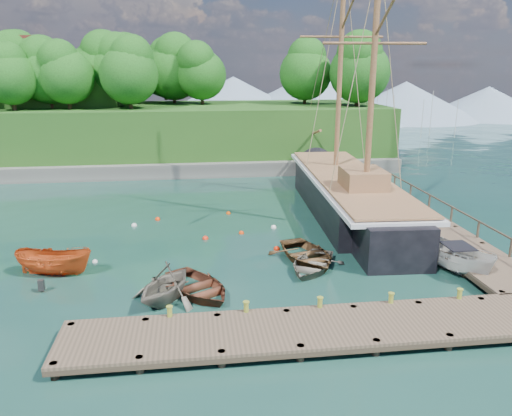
# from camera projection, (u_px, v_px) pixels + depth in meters

# --- Properties ---
(ground) EXTENTS (160.00, 160.00, 0.00)m
(ground) POSITION_uv_depth(u_px,v_px,m) (255.00, 273.00, 24.96)
(ground) COLOR #0F322A
(ground) RESTS_ON ground
(dock_near) EXTENTS (20.00, 3.20, 1.10)m
(dock_near) POSITION_uv_depth(u_px,v_px,m) (329.00, 328.00, 18.89)
(dock_near) COLOR #4B3D2F
(dock_near) RESTS_ON ground
(dock_east) EXTENTS (3.20, 24.00, 1.10)m
(dock_east) POSITION_uv_depth(u_px,v_px,m) (414.00, 216.00, 32.94)
(dock_east) COLOR #4B3D2F
(dock_east) RESTS_ON ground
(bollard_0) EXTENTS (0.26, 0.26, 0.45)m
(bollard_0) POSITION_uv_depth(u_px,v_px,m) (171.00, 330.00, 19.60)
(bollard_0) COLOR olive
(bollard_0) RESTS_ON ground
(bollard_1) EXTENTS (0.26, 0.26, 0.45)m
(bollard_1) POSITION_uv_depth(u_px,v_px,m) (246.00, 325.00, 19.98)
(bollard_1) COLOR olive
(bollard_1) RESTS_ON ground
(bollard_2) EXTENTS (0.26, 0.26, 0.45)m
(bollard_2) POSITION_uv_depth(u_px,v_px,m) (319.00, 320.00, 20.35)
(bollard_2) COLOR olive
(bollard_2) RESTS_ON ground
(bollard_3) EXTENTS (0.26, 0.26, 0.45)m
(bollard_3) POSITION_uv_depth(u_px,v_px,m) (390.00, 316.00, 20.72)
(bollard_3) COLOR olive
(bollard_3) RESTS_ON ground
(bollard_4) EXTENTS (0.26, 0.26, 0.45)m
(bollard_4) POSITION_uv_depth(u_px,v_px,m) (457.00, 311.00, 21.09)
(bollard_4) COLOR olive
(bollard_4) RESTS_ON ground
(rowboat_0) EXTENTS (4.78, 5.25, 0.89)m
(rowboat_0) POSITION_uv_depth(u_px,v_px,m) (198.00, 293.00, 22.77)
(rowboat_0) COLOR #552A1B
(rowboat_0) RESTS_ON ground
(rowboat_1) EXTENTS (4.46, 4.63, 1.88)m
(rowboat_1) POSITION_uv_depth(u_px,v_px,m) (166.00, 301.00, 22.05)
(rowboat_1) COLOR #686154
(rowboat_1) RESTS_ON ground
(rowboat_2) EXTENTS (4.19, 5.18, 0.95)m
(rowboat_2) POSITION_uv_depth(u_px,v_px,m) (307.00, 261.00, 26.53)
(rowboat_2) COLOR #4C331B
(rowboat_2) RESTS_ON ground
(rowboat_3) EXTENTS (4.44, 4.83, 0.82)m
(rowboat_3) POSITION_uv_depth(u_px,v_px,m) (312.00, 269.00, 25.43)
(rowboat_3) COLOR #605A4E
(rowboat_3) RESTS_ON ground
(motorboat_orange) EXTENTS (4.20, 2.39, 1.53)m
(motorboat_orange) POSITION_uv_depth(u_px,v_px,m) (56.00, 274.00, 24.81)
(motorboat_orange) COLOR #C94D1A
(motorboat_orange) RESTS_ON ground
(cabin_boat_white) EXTENTS (3.00, 4.78, 1.73)m
(cabin_boat_white) POSITION_uv_depth(u_px,v_px,m) (455.00, 272.00, 25.05)
(cabin_boat_white) COLOR beige
(cabin_boat_white) RESTS_ON ground
(schooner) EXTENTS (6.10, 27.81, 20.42)m
(schooner) POSITION_uv_depth(u_px,v_px,m) (348.00, 198.00, 34.73)
(schooner) COLOR black
(schooner) RESTS_ON ground
(mooring_buoy_0) EXTENTS (0.29, 0.29, 0.29)m
(mooring_buoy_0) POSITION_uv_depth(u_px,v_px,m) (95.00, 262.00, 26.33)
(mooring_buoy_0) COLOR silver
(mooring_buoy_0) RESTS_ON ground
(mooring_buoy_1) EXTENTS (0.37, 0.37, 0.37)m
(mooring_buoy_1) POSITION_uv_depth(u_px,v_px,m) (205.00, 239.00, 29.87)
(mooring_buoy_1) COLOR red
(mooring_buoy_1) RESTS_ON ground
(mooring_buoy_2) EXTENTS (0.32, 0.32, 0.32)m
(mooring_buoy_2) POSITION_uv_depth(u_px,v_px,m) (241.00, 234.00, 30.82)
(mooring_buoy_2) COLOR #EF3908
(mooring_buoy_2) RESTS_ON ground
(mooring_buoy_3) EXTENTS (0.36, 0.36, 0.36)m
(mooring_buoy_3) POSITION_uv_depth(u_px,v_px,m) (274.00, 228.00, 31.86)
(mooring_buoy_3) COLOR white
(mooring_buoy_3) RESTS_ON ground
(mooring_buoy_4) EXTENTS (0.35, 0.35, 0.35)m
(mooring_buoy_4) POSITION_uv_depth(u_px,v_px,m) (158.00, 220.00, 33.56)
(mooring_buoy_4) COLOR #EF3406
(mooring_buoy_4) RESTS_ON ground
(mooring_buoy_5) EXTENTS (0.32, 0.32, 0.32)m
(mooring_buoy_5) POSITION_uv_depth(u_px,v_px,m) (228.00, 214.00, 34.91)
(mooring_buoy_5) COLOR #E14907
(mooring_buoy_5) RESTS_ON ground
(mooring_buoy_6) EXTENTS (0.37, 0.37, 0.37)m
(mooring_buoy_6) POSITION_uv_depth(u_px,v_px,m) (134.00, 226.00, 32.26)
(mooring_buoy_6) COLOR silver
(mooring_buoy_6) RESTS_ON ground
(mooring_buoy_7) EXTENTS (0.36, 0.36, 0.36)m
(mooring_buoy_7) POSITION_uv_depth(u_px,v_px,m) (277.00, 250.00, 28.15)
(mooring_buoy_7) COLOR #FB290A
(mooring_buoy_7) RESTS_ON ground
(headland) EXTENTS (51.00, 19.31, 12.90)m
(headland) POSITION_uv_depth(u_px,v_px,m) (94.00, 110.00, 51.72)
(headland) COLOR #474744
(headland) RESTS_ON ground
(distant_ridge) EXTENTS (117.00, 40.00, 10.00)m
(distant_ridge) POSITION_uv_depth(u_px,v_px,m) (230.00, 97.00, 91.00)
(distant_ridge) COLOR #728CA5
(distant_ridge) RESTS_ON ground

